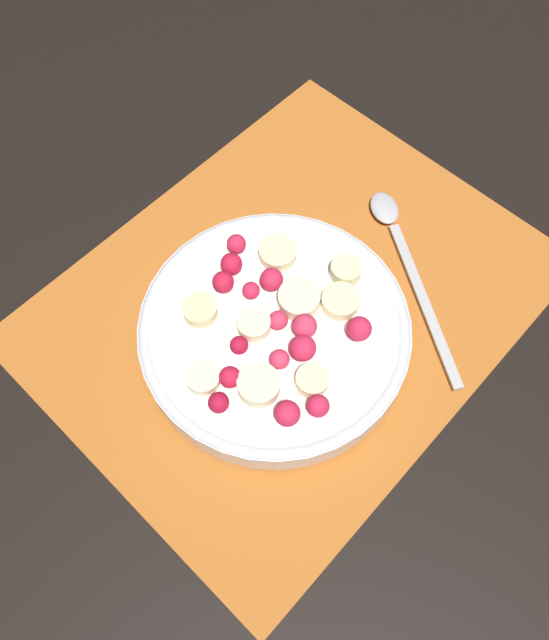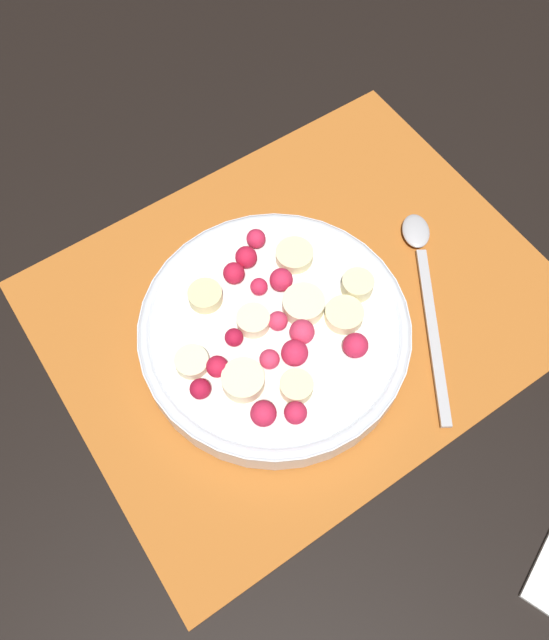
% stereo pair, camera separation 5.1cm
% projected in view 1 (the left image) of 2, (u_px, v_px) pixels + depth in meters
% --- Properties ---
extents(ground_plane, '(3.00, 3.00, 0.00)m').
position_uv_depth(ground_plane, '(291.00, 301.00, 0.57)').
color(ground_plane, black).
extents(placemat, '(0.44, 0.35, 0.01)m').
position_uv_depth(placemat, '(291.00, 299.00, 0.57)').
color(placemat, '#B26023').
rests_on(placemat, ground_plane).
extents(fruit_bowl, '(0.23, 0.23, 0.05)m').
position_uv_depth(fruit_bowl, '(275.00, 330.00, 0.53)').
color(fruit_bowl, silver).
rests_on(fruit_bowl, placemat).
extents(spoon, '(0.13, 0.18, 0.01)m').
position_uv_depth(spoon, '(403.00, 249.00, 0.58)').
color(spoon, '#B2B2B7').
rests_on(spoon, placemat).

